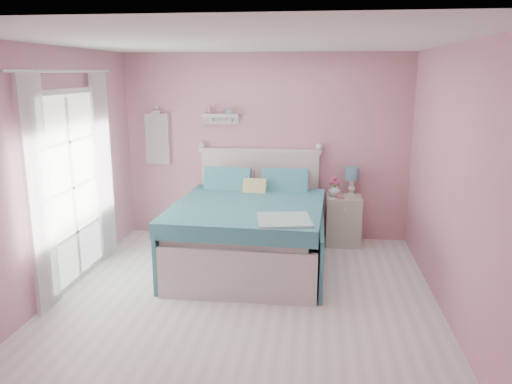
% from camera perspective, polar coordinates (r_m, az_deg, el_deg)
% --- Properties ---
extents(floor, '(4.50, 4.50, 0.00)m').
position_cam_1_polar(floor, '(5.29, -1.49, -12.61)').
color(floor, silver).
rests_on(floor, ground).
extents(room_shell, '(4.50, 4.50, 4.50)m').
position_cam_1_polar(room_shell, '(4.81, -1.61, 4.62)').
color(room_shell, pink).
rests_on(room_shell, floor).
extents(bed, '(1.82, 2.26, 1.29)m').
position_cam_1_polar(bed, '(6.18, -0.68, -4.43)').
color(bed, silver).
rests_on(bed, floor).
extents(nightstand, '(0.47, 0.46, 0.68)m').
position_cam_1_polar(nightstand, '(6.99, 9.95, -3.20)').
color(nightstand, beige).
rests_on(nightstand, floor).
extents(table_lamp, '(0.20, 0.20, 0.39)m').
position_cam_1_polar(table_lamp, '(6.96, 10.91, 1.87)').
color(table_lamp, white).
rests_on(table_lamp, nightstand).
extents(vase, '(0.19, 0.19, 0.18)m').
position_cam_1_polar(vase, '(6.88, 8.95, 0.23)').
color(vase, silver).
rests_on(vase, nightstand).
extents(teacup, '(0.11, 0.11, 0.07)m').
position_cam_1_polar(teacup, '(6.77, 9.54, -0.48)').
color(teacup, '#C6858F').
rests_on(teacup, nightstand).
extents(roses, '(0.14, 0.11, 0.12)m').
position_cam_1_polar(roses, '(6.85, 8.97, 1.22)').
color(roses, '#CB4579').
rests_on(roses, vase).
extents(wall_shelf, '(0.50, 0.15, 0.25)m').
position_cam_1_polar(wall_shelf, '(7.04, -4.08, 8.63)').
color(wall_shelf, silver).
rests_on(wall_shelf, room_shell).
extents(hanging_dress, '(0.34, 0.03, 0.72)m').
position_cam_1_polar(hanging_dress, '(7.29, -11.23, 5.94)').
color(hanging_dress, white).
rests_on(hanging_dress, room_shell).
extents(french_door, '(0.04, 1.32, 2.16)m').
position_cam_1_polar(french_door, '(5.89, -20.30, 0.37)').
color(french_door, silver).
rests_on(french_door, floor).
extents(curtain_near, '(0.04, 0.40, 2.32)m').
position_cam_1_polar(curtain_near, '(5.21, -23.56, -0.35)').
color(curtain_near, white).
rests_on(curtain_near, floor).
extents(curtain_far, '(0.04, 0.40, 2.32)m').
position_cam_1_polar(curtain_far, '(6.50, -17.04, 2.75)').
color(curtain_far, white).
rests_on(curtain_far, floor).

